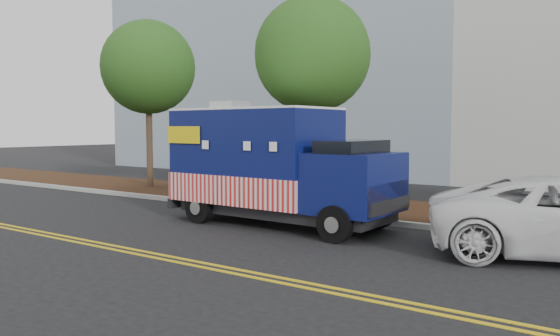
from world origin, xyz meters
The scene contains 9 objects.
ground centered at (0.00, 0.00, 0.00)m, with size 120.00×120.00×0.00m, color black.
curb centered at (0.00, 1.40, 0.07)m, with size 120.00×0.18×0.15m, color #9E9E99.
mulch_strip centered at (0.00, 3.50, 0.07)m, with size 120.00×4.00×0.15m, color #321F0E.
centerline_near centered at (0.00, -4.45, 0.01)m, with size 120.00×0.10×0.01m, color gold.
centerline_far centered at (0.00, -4.70, 0.01)m, with size 120.00×0.10×0.01m, color gold.
tree_a centered at (-7.81, 3.37, 5.07)m, with size 3.84×3.84×7.00m.
tree_b centered at (0.29, 3.07, 4.94)m, with size 3.74×3.74×6.83m.
sign_post centered at (-1.86, 1.88, 1.20)m, with size 0.06×0.06×2.40m, color #473828.
food_truck centered at (1.06, -0.23, 1.52)m, with size 6.43×2.59×3.35m.
Camera 1 is at (9.62, -12.09, 2.62)m, focal length 35.00 mm.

